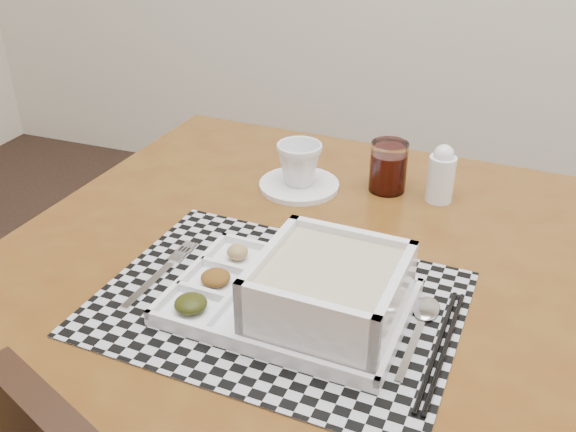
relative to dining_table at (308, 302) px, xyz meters
The scene contains 10 objects.
dining_table is the anchor object (origin of this frame).
placemat 0.14m from the dining_table, 92.83° to the right, with size 0.49×0.37×0.00m, color #ACACB3.
serving_tray 0.18m from the dining_table, 66.50° to the right, with size 0.33×0.23×0.10m.
fork 0.24m from the dining_table, 151.52° to the right, with size 0.03×0.19×0.00m.
spoon 0.22m from the dining_table, 20.80° to the right, with size 0.04×0.18×0.01m.
chopsticks 0.27m from the dining_table, 30.79° to the right, with size 0.03×0.24×0.01m.
saucer 0.27m from the dining_table, 112.99° to the left, with size 0.15×0.15×0.01m, color white.
cup 0.28m from the dining_table, 112.99° to the left, with size 0.08×0.08×0.08m, color white.
juice_glass 0.31m from the dining_table, 78.68° to the left, with size 0.07×0.07×0.09m.
creamer_bottle 0.34m from the dining_table, 60.83° to the left, with size 0.05×0.05×0.11m.
Camera 1 is at (-0.11, 0.07, 1.28)m, focal length 40.00 mm.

